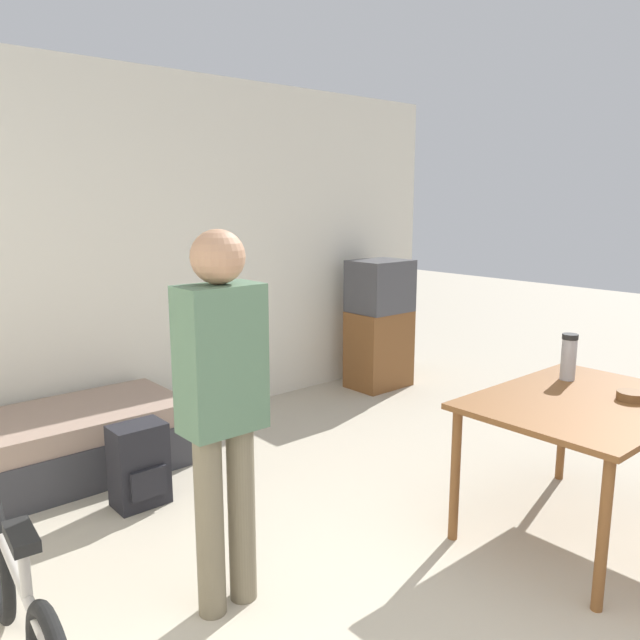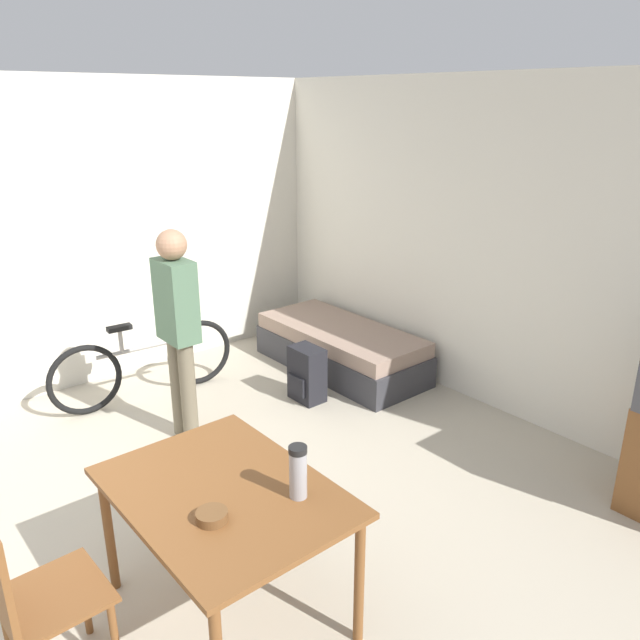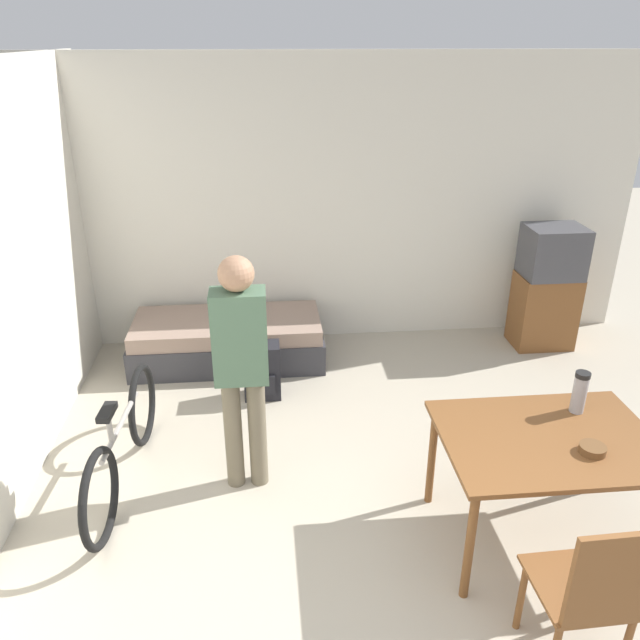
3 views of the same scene
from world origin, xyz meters
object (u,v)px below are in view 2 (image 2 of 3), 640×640
object	(u,v)px
wooden_chair	(27,593)
mate_bowl	(212,516)
thermos_flask	(298,469)
person_standing	(178,322)
bicycle	(145,364)
backpack	(307,374)
daybed	(341,348)
dining_table	(224,504)

from	to	relation	value
wooden_chair	mate_bowl	xyz separation A→B (m)	(0.32, 0.72, 0.22)
wooden_chair	thermos_flask	distance (m)	1.25
thermos_flask	person_standing	bearing A→B (deg)	167.38
wooden_chair	bicycle	distance (m)	2.91
backpack	mate_bowl	bearing A→B (deg)	-47.76
mate_bowl	backpack	xyz separation A→B (m)	(-1.79, 1.97, -0.52)
wooden_chair	thermos_flask	world-z (taller)	thermos_flask
daybed	person_standing	distance (m)	1.95
dining_table	backpack	world-z (taller)	dining_table
thermos_flask	wooden_chair	bearing A→B (deg)	-110.88
dining_table	person_standing	distance (m)	1.89
bicycle	person_standing	bearing A→B (deg)	-4.03
wooden_chair	dining_table	bearing A→B (deg)	80.00
bicycle	backpack	distance (m)	1.41
wooden_chair	person_standing	world-z (taller)	person_standing
dining_table	bicycle	world-z (taller)	dining_table
daybed	thermos_flask	size ratio (longest dim) A/B	6.62
wooden_chair	backpack	bearing A→B (deg)	118.63
wooden_chair	thermos_flask	xyz separation A→B (m)	(0.43, 1.12, 0.35)
dining_table	person_standing	world-z (taller)	person_standing
dining_table	thermos_flask	world-z (taller)	thermos_flask
bicycle	person_standing	world-z (taller)	person_standing
backpack	daybed	bearing A→B (deg)	114.72
bicycle	backpack	world-z (taller)	bicycle
mate_bowl	daybed	bearing A→B (deg)	128.44
dining_table	person_standing	bearing A→B (deg)	158.27
dining_table	wooden_chair	xyz separation A→B (m)	(-0.15, -0.88, -0.12)
daybed	wooden_chair	distance (m)	3.82
person_standing	daybed	bearing A→B (deg)	96.21
dining_table	bicycle	distance (m)	2.69
thermos_flask	bicycle	bearing A→B (deg)	169.82
mate_bowl	wooden_chair	bearing A→B (deg)	-114.15
daybed	thermos_flask	world-z (taller)	thermos_flask
person_standing	backpack	xyz separation A→B (m)	(0.12, 1.12, -0.71)
wooden_chair	mate_bowl	world-z (taller)	wooden_chair
thermos_flask	backpack	xyz separation A→B (m)	(-1.90, 1.57, -0.65)
dining_table	backpack	distance (m)	2.47
daybed	wooden_chair	bearing A→B (deg)	-62.14
daybed	mate_bowl	xyz separation A→B (m)	(2.10, -2.65, 0.55)
dining_table	thermos_flask	bearing A→B (deg)	41.63
daybed	bicycle	size ratio (longest dim) A/B	1.08
daybed	dining_table	bearing A→B (deg)	-52.12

